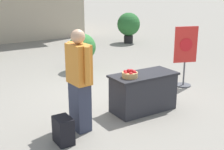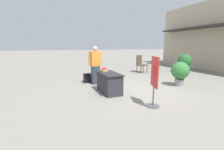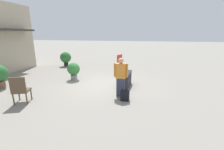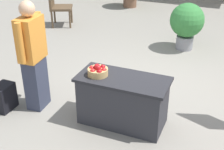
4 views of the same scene
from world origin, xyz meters
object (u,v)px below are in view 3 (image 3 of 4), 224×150
Objects in this scene: potted_plant_near_left at (74,70)px; backpack at (125,96)px; patio_chair at (20,89)px; potted_plant_far_right at (66,58)px; person_visitor at (121,77)px; apple_basket at (124,73)px; display_table at (124,79)px; poster_board at (119,65)px.

backpack is at bearing -120.95° from potted_plant_near_left.
patio_chair is 7.31m from potted_plant_far_right.
person_visitor is 1.39× the size of potted_plant_far_right.
person_visitor is 0.83m from backpack.
potted_plant_far_right is at bearing 55.25° from apple_basket.
poster_board is at bearing 21.07° from display_table.
display_table is at bearing 11.86° from backpack.
potted_plant_near_left is (-3.43, -2.69, -0.11)m from potted_plant_far_right.
patio_chair is at bearing -161.07° from potted_plant_far_right.
patio_chair is (-1.81, 3.56, -0.25)m from person_visitor.
display_table is 3.17m from potted_plant_near_left.
potted_plant_near_left is (0.30, 3.14, 0.25)m from display_table.
display_table is 0.76× the size of person_visitor.
potted_plant_far_right reaches higher than potted_plant_near_left.
person_visitor reaches higher than patio_chair.
person_visitor is at bearing -117.42° from potted_plant_near_left.
apple_basket is 0.23× the size of potted_plant_far_right.
potted_plant_near_left reaches higher than display_table.
backpack is 0.41× the size of potted_plant_near_left.
poster_board reaches higher than apple_basket.
person_visitor reaches higher than backpack.
person_visitor is at bearing -130.74° from potted_plant_far_right.
display_table is 1.05× the size of potted_plant_far_right.
backpack is at bearing -167.23° from apple_basket.
person_visitor is (-1.03, -0.05, 0.07)m from apple_basket.
poster_board is at bearing 16.44° from backpack.
patio_chair is 1.07× the size of potted_plant_near_left.
apple_basket is 1.03m from person_visitor.
display_table is 1.23× the size of potted_plant_near_left.
person_visitor is 4.00m from patio_chair.
potted_plant_far_right is at bearing 48.28° from backpack.
person_visitor is 7.84m from potted_plant_far_right.
apple_basket is 4.52m from patio_chair.
patio_chair is (-3.19, 3.46, 0.24)m from display_table.
person_visitor is at bearing -87.13° from patio_chair.
person_visitor is 1.63× the size of potted_plant_near_left.
person_visitor is at bearing -175.78° from display_table.
apple_basket is 0.17× the size of person_visitor.
backpack is 3.72m from poster_board.
potted_plant_near_left is at bearing 59.05° from backpack.
potted_plant_far_right is (4.08, 5.88, -0.07)m from apple_basket.
patio_chair is (-2.84, 3.51, -0.19)m from apple_basket.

